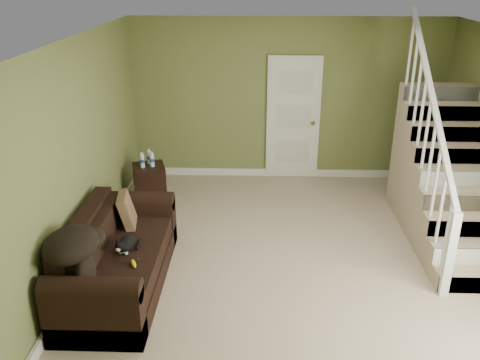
# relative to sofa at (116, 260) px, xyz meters

# --- Properties ---
(floor) EXTENTS (5.00, 5.50, 0.01)m
(floor) POSITION_rel_sofa_xyz_m (2.02, 0.57, -0.32)
(floor) COLOR tan
(floor) RESTS_ON ground
(ceiling) EXTENTS (5.00, 5.50, 0.01)m
(ceiling) POSITION_rel_sofa_xyz_m (2.02, 0.57, 2.28)
(ceiling) COLOR white
(ceiling) RESTS_ON wall_back
(wall_back) EXTENTS (5.00, 0.04, 2.60)m
(wall_back) POSITION_rel_sofa_xyz_m (2.02, 3.32, 0.98)
(wall_back) COLOR olive
(wall_back) RESTS_ON floor
(wall_front) EXTENTS (5.00, 0.04, 2.60)m
(wall_front) POSITION_rel_sofa_xyz_m (2.02, -2.18, 0.98)
(wall_front) COLOR olive
(wall_front) RESTS_ON floor
(wall_left) EXTENTS (0.04, 5.50, 2.60)m
(wall_left) POSITION_rel_sofa_xyz_m (-0.48, 0.57, 0.98)
(wall_left) COLOR olive
(wall_left) RESTS_ON floor
(baseboard_back) EXTENTS (5.00, 0.04, 0.12)m
(baseboard_back) POSITION_rel_sofa_xyz_m (2.02, 3.29, -0.26)
(baseboard_back) COLOR white
(baseboard_back) RESTS_ON floor
(baseboard_left) EXTENTS (0.04, 5.50, 0.12)m
(baseboard_left) POSITION_rel_sofa_xyz_m (-0.45, 0.57, -0.26)
(baseboard_left) COLOR white
(baseboard_left) RESTS_ON floor
(door) EXTENTS (0.86, 0.12, 2.02)m
(door) POSITION_rel_sofa_xyz_m (2.12, 3.28, 0.69)
(door) COLOR white
(door) RESTS_ON floor
(staircase) EXTENTS (1.00, 2.51, 2.82)m
(staircase) POSITION_rel_sofa_xyz_m (4.01, 1.54, 0.32)
(staircase) COLOR tan
(staircase) RESTS_ON floor
(sofa) EXTENTS (0.92, 2.13, 0.84)m
(sofa) POSITION_rel_sofa_xyz_m (0.00, 0.00, 0.00)
(sofa) COLOR black
(sofa) RESTS_ON floor
(side_table) EXTENTS (0.57, 0.57, 0.78)m
(side_table) POSITION_rel_sofa_xyz_m (-0.08, 2.26, -0.03)
(side_table) COLOR black
(side_table) RESTS_ON floor
(cat) EXTENTS (0.23, 0.44, 0.21)m
(cat) POSITION_rel_sofa_xyz_m (0.14, -0.02, 0.22)
(cat) COLOR black
(cat) RESTS_ON sofa
(banana) EXTENTS (0.11, 0.17, 0.05)m
(banana) POSITION_rel_sofa_xyz_m (0.28, -0.30, 0.16)
(banana) COLOR yellow
(banana) RESTS_ON sofa
(throw_pillow) EXTENTS (0.25, 0.42, 0.41)m
(throw_pillow) POSITION_rel_sofa_xyz_m (0.01, 0.60, 0.32)
(throw_pillow) COLOR #462D1C
(throw_pillow) RESTS_ON sofa
(throw_blanket) EXTENTS (0.66, 0.77, 0.27)m
(throw_blanket) POSITION_rel_sofa_xyz_m (-0.22, -0.61, 0.55)
(throw_blanket) COLOR black
(throw_blanket) RESTS_ON sofa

